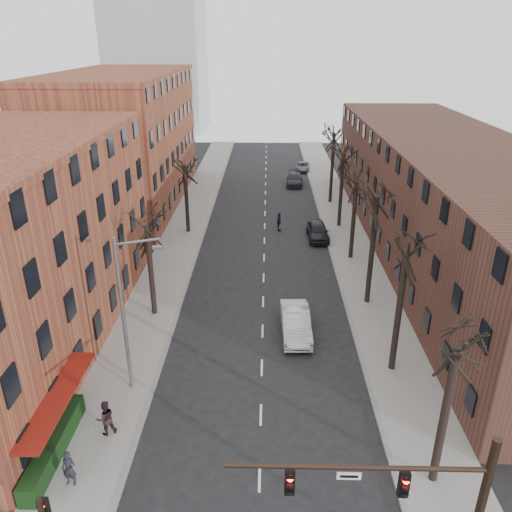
# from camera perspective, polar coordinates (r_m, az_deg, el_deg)

# --- Properties ---
(sidewalk_left) EXTENTS (4.00, 90.00, 0.15)m
(sidewalk_left) POSITION_cam_1_polar(r_m,az_deg,el_deg) (51.18, -8.01, 3.17)
(sidewalk_left) COLOR gray
(sidewalk_left) RESTS_ON ground
(sidewalk_right) EXTENTS (4.00, 90.00, 0.15)m
(sidewalk_right) POSITION_cam_1_polar(r_m,az_deg,el_deg) (51.11, 10.01, 3.01)
(sidewalk_right) COLOR gray
(sidewalk_right) RESTS_ON ground
(building_left_far) EXTENTS (12.00, 28.00, 14.00)m
(building_left_far) POSITION_cam_1_polar(r_m,az_deg,el_deg) (59.56, -14.86, 12.49)
(building_left_far) COLOR brown
(building_left_far) RESTS_ON ground
(building_right) EXTENTS (12.00, 50.00, 10.00)m
(building_right) POSITION_cam_1_polar(r_m,az_deg,el_deg) (46.92, 21.05, 6.23)
(building_right) COLOR #492A22
(building_right) RESTS_ON ground
(awning_left) EXTENTS (1.20, 7.00, 0.15)m
(awning_left) POSITION_cam_1_polar(r_m,az_deg,el_deg) (27.34, -20.85, -19.09)
(awning_left) COLOR maroon
(awning_left) RESTS_ON ground
(hedge) EXTENTS (0.80, 6.00, 1.00)m
(hedge) POSITION_cam_1_polar(r_m,az_deg,el_deg) (26.29, -22.08, -19.44)
(hedge) COLOR #163512
(hedge) RESTS_ON sidewalk_left
(tree_right_a) EXTENTS (5.20, 5.20, 10.00)m
(tree_right_a) POSITION_cam_1_polar(r_m,az_deg,el_deg) (25.31, 19.45, -23.05)
(tree_right_a) COLOR black
(tree_right_a) RESTS_ON ground
(tree_right_b) EXTENTS (5.20, 5.20, 10.80)m
(tree_right_b) POSITION_cam_1_polar(r_m,az_deg,el_deg) (31.06, 15.18, -12.41)
(tree_right_b) COLOR black
(tree_right_b) RESTS_ON ground
(tree_right_c) EXTENTS (5.20, 5.20, 11.60)m
(tree_right_c) POSITION_cam_1_polar(r_m,az_deg,el_deg) (37.64, 12.52, -5.25)
(tree_right_c) COLOR black
(tree_right_c) RESTS_ON ground
(tree_right_d) EXTENTS (5.20, 5.20, 10.00)m
(tree_right_d) POSITION_cam_1_polar(r_m,az_deg,el_deg) (44.68, 10.72, -0.27)
(tree_right_d) COLOR black
(tree_right_d) RESTS_ON ground
(tree_right_e) EXTENTS (5.20, 5.20, 10.80)m
(tree_right_e) POSITION_cam_1_polar(r_m,az_deg,el_deg) (52.01, 9.42, 3.33)
(tree_right_e) COLOR black
(tree_right_e) RESTS_ON ground
(tree_right_f) EXTENTS (5.20, 5.20, 11.60)m
(tree_right_f) POSITION_cam_1_polar(r_m,az_deg,el_deg) (59.50, 8.44, 6.03)
(tree_right_f) COLOR black
(tree_right_f) RESTS_ON ground
(tree_left_a) EXTENTS (5.20, 5.20, 9.50)m
(tree_left_a) POSITION_cam_1_polar(r_m,az_deg,el_deg) (36.03, -11.47, -6.55)
(tree_left_a) COLOR black
(tree_left_a) RESTS_ON ground
(tree_left_b) EXTENTS (5.20, 5.20, 9.50)m
(tree_left_b) POSITION_cam_1_polar(r_m,az_deg,el_deg) (50.22, -7.73, 2.69)
(tree_left_b) COLOR black
(tree_left_b) RESTS_ON ground
(signal_mast_arm) EXTENTS (8.14, 0.30, 7.20)m
(signal_mast_arm) POSITION_cam_1_polar(r_m,az_deg,el_deg) (18.37, 19.34, -25.43)
(signal_mast_arm) COLOR black
(signal_mast_arm) RESTS_ON ground
(streetlight) EXTENTS (2.45, 0.22, 9.03)m
(streetlight) POSITION_cam_1_polar(r_m,az_deg,el_deg) (26.74, -14.66, -5.93)
(streetlight) COLOR slate
(streetlight) RESTS_ON ground
(silver_sedan) EXTENTS (1.96, 5.20, 1.70)m
(silver_sedan) POSITION_cam_1_polar(r_m,az_deg,el_deg) (32.84, 4.56, -7.60)
(silver_sedan) COLOR #B8BBBF
(silver_sedan) RESTS_ON ground
(parked_car_near) EXTENTS (2.07, 4.82, 1.62)m
(parked_car_near) POSITION_cam_1_polar(r_m,az_deg,el_deg) (48.27, 7.07, 2.87)
(parked_car_near) COLOR black
(parked_car_near) RESTS_ON ground
(parked_car_mid) EXTENTS (2.31, 5.16, 1.47)m
(parked_car_mid) POSITION_cam_1_polar(r_m,az_deg,el_deg) (66.28, 4.43, 8.73)
(parked_car_mid) COLOR black
(parked_car_mid) RESTS_ON ground
(parked_car_far) EXTENTS (2.37, 4.47, 1.20)m
(parked_car_far) POSITION_cam_1_polar(r_m,az_deg,el_deg) (73.80, 5.32, 10.15)
(parked_car_far) COLOR slate
(parked_car_far) RESTS_ON ground
(pedestrian_a) EXTENTS (0.64, 0.44, 1.71)m
(pedestrian_a) POSITION_cam_1_polar(r_m,az_deg,el_deg) (24.50, -20.58, -21.80)
(pedestrian_a) COLOR black
(pedestrian_a) RESTS_ON sidewalk_left
(pedestrian_b) EXTENTS (1.13, 1.05, 1.85)m
(pedestrian_b) POSITION_cam_1_polar(r_m,az_deg,el_deg) (26.29, -16.81, -17.29)
(pedestrian_b) COLOR black
(pedestrian_b) RESTS_ON sidewalk_left
(pedestrian_crossing) EXTENTS (0.57, 1.16, 1.91)m
(pedestrian_crossing) POSITION_cam_1_polar(r_m,az_deg,el_deg) (49.90, 2.63, 3.92)
(pedestrian_crossing) COLOR black
(pedestrian_crossing) RESTS_ON ground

